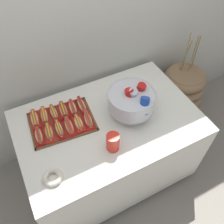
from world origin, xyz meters
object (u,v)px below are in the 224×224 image
at_px(serving_tray, 62,122).
at_px(donut, 52,177).
at_px(hot_dog_5, 88,120).
at_px(punch_bowl, 132,100).
at_px(floor_vase, 179,97).
at_px(cup_stack, 113,142).
at_px(hot_dog_7, 44,116).
at_px(hot_dog_9, 63,110).
at_px(hot_dog_6, 35,119).
at_px(hot_dog_10, 73,108).
at_px(buffet_table, 109,145).
at_px(hot_dog_1, 49,132).
at_px(hot_dog_4, 79,123).
at_px(hot_dog_2, 59,129).
at_px(hot_dog_3, 69,126).
at_px(hot_dog_0, 39,136).
at_px(hot_dog_8, 54,113).
at_px(hot_dog_11, 82,105).

xyz_separation_m(serving_tray, donut, (-0.21, -0.41, 0.01)).
relative_size(hot_dog_5, punch_bowl, 0.48).
bearing_deg(floor_vase, cup_stack, -155.53).
height_order(serving_tray, hot_dog_7, hot_dog_7).
relative_size(hot_dog_5, cup_stack, 1.20).
bearing_deg(hot_dog_9, donut, -117.20).
bearing_deg(cup_stack, punch_bowl, 38.74).
height_order(hot_dog_6, hot_dog_10, hot_dog_10).
height_order(buffet_table, hot_dog_1, hot_dog_1).
distance_m(buffet_table, punch_bowl, 0.55).
xyz_separation_m(hot_dog_1, hot_dog_5, (0.30, -0.03, 0.00)).
height_order(serving_tray, punch_bowl, punch_bowl).
height_order(hot_dog_1, hot_dog_7, same).
xyz_separation_m(buffet_table, hot_dog_6, (-0.51, 0.24, 0.39)).
bearing_deg(hot_dog_5, floor_vase, 10.40).
bearing_deg(hot_dog_4, hot_dog_9, 109.40).
bearing_deg(hot_dog_2, hot_dog_10, 42.69).
bearing_deg(hot_dog_10, hot_dog_3, -119.48).
bearing_deg(hot_dog_1, hot_dog_0, 174.96).
distance_m(hot_dog_0, hot_dog_9, 0.28).
bearing_deg(punch_bowl, donut, -161.21).
distance_m(hot_dog_2, donut, 0.37).
bearing_deg(hot_dog_9, hot_dog_4, -70.60).
height_order(floor_vase, hot_dog_9, floor_vase).
relative_size(hot_dog_9, punch_bowl, 0.50).
height_order(hot_dog_6, hot_dog_8, hot_dog_8).
distance_m(floor_vase, punch_bowl, 1.05).
distance_m(buffet_table, hot_dog_2, 0.55).
relative_size(hot_dog_10, punch_bowl, 0.50).
xyz_separation_m(hot_dog_3, hot_dog_11, (0.16, 0.15, -0.00)).
xyz_separation_m(hot_dog_3, hot_dog_5, (0.15, -0.01, 0.00)).
distance_m(buffet_table, hot_dog_0, 0.66).
xyz_separation_m(punch_bowl, cup_stack, (-0.27, -0.22, -0.09)).
bearing_deg(hot_dog_7, serving_tray, -41.29).
height_order(hot_dog_4, hot_dog_9, same).
height_order(hot_dog_8, cup_stack, cup_stack).
xyz_separation_m(hot_dog_0, punch_bowl, (0.71, -0.10, 0.13)).
bearing_deg(hot_dog_7, hot_dog_6, 174.96).
relative_size(hot_dog_9, cup_stack, 1.24).
relative_size(buffet_table, hot_dog_5, 8.12).
bearing_deg(donut, floor_vase, 18.75).
bearing_deg(hot_dog_3, hot_dog_6, 138.71).
bearing_deg(hot_dog_3, hot_dog_11, 42.69).
xyz_separation_m(hot_dog_4, punch_bowl, (0.41, -0.07, 0.12)).
distance_m(buffet_table, hot_dog_11, 0.47).
bearing_deg(donut, hot_dog_0, 88.06).
relative_size(serving_tray, hot_dog_6, 2.75).
bearing_deg(hot_dog_8, hot_dog_0, -137.31).
relative_size(hot_dog_1, punch_bowl, 0.48).
bearing_deg(hot_dog_10, hot_dog_6, 174.96).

